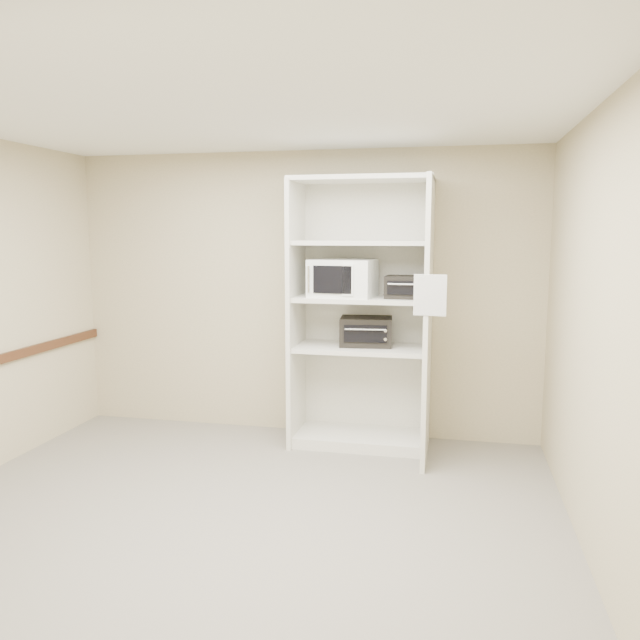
% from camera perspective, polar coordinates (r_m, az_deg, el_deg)
% --- Properties ---
extents(floor, '(4.50, 4.00, 0.01)m').
position_cam_1_polar(floor, '(4.50, -7.95, -17.59)').
color(floor, slate).
rests_on(floor, ground).
extents(ceiling, '(4.50, 4.00, 0.01)m').
position_cam_1_polar(ceiling, '(4.13, -8.72, 18.51)').
color(ceiling, white).
extents(wall_back, '(4.50, 0.02, 2.70)m').
position_cam_1_polar(wall_back, '(6.01, -1.65, 2.38)').
color(wall_back, '#C0B08D').
rests_on(wall_back, ground).
extents(wall_front, '(4.50, 0.02, 2.70)m').
position_cam_1_polar(wall_front, '(2.38, -25.53, -7.22)').
color(wall_front, '#C0B08D').
rests_on(wall_front, ground).
extents(wall_right, '(0.02, 4.00, 2.70)m').
position_cam_1_polar(wall_right, '(3.94, 24.07, -1.33)').
color(wall_right, '#C0B08D').
rests_on(wall_right, ground).
extents(shelving_unit, '(1.24, 0.92, 2.42)m').
position_cam_1_polar(shelving_unit, '(5.62, 4.25, -0.29)').
color(shelving_unit, beige).
rests_on(shelving_unit, floor).
extents(microwave, '(0.60, 0.48, 0.33)m').
position_cam_1_polar(microwave, '(5.57, 2.11, 3.86)').
color(microwave, white).
rests_on(microwave, shelving_unit).
extents(toaster_oven_upper, '(0.35, 0.27, 0.20)m').
position_cam_1_polar(toaster_oven_upper, '(5.48, 7.82, 3.00)').
color(toaster_oven_upper, black).
rests_on(toaster_oven_upper, shelving_unit).
extents(toaster_oven_lower, '(0.50, 0.39, 0.26)m').
position_cam_1_polar(toaster_oven_lower, '(5.68, 4.24, -1.04)').
color(toaster_oven_lower, black).
rests_on(toaster_oven_lower, shelving_unit).
extents(paper_sign, '(0.25, 0.03, 0.32)m').
position_cam_1_polar(paper_sign, '(4.91, 10.02, 2.25)').
color(paper_sign, white).
rests_on(paper_sign, shelving_unit).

